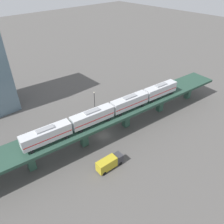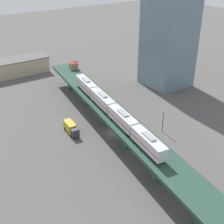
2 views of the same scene
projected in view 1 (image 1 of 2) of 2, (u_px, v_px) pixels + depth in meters
ground_plane at (104, 136)px, 65.36m from camera, size 400.00×400.00×0.00m
elevated_viaduct at (104, 119)px, 62.01m from camera, size 19.26×92.35×7.05m
subway_train at (112, 109)px, 60.04m from camera, size 8.70×49.78×4.45m
street_car_white at (59, 134)px, 64.55m from camera, size 2.21×4.53×1.89m
delivery_truck at (109, 163)px, 54.19m from camera, size 2.77×7.33×3.20m
street_lamp at (94, 99)px, 75.00m from camera, size 0.44×0.44×6.94m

